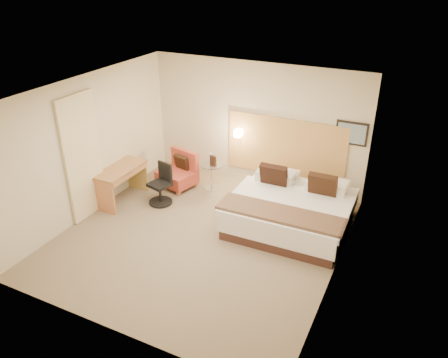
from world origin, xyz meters
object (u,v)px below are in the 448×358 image
at_px(side_table, 212,175).
at_px(desk, 122,175).
at_px(lounge_chair, 179,173).
at_px(bed, 291,209).
at_px(desk_chair, 161,187).

relative_size(side_table, desk, 0.53).
distance_m(lounge_chair, side_table, 0.75).
height_order(bed, desk_chair, bed).
bearing_deg(desk, lounge_chair, 56.81).
xyz_separation_m(lounge_chair, side_table, (0.72, 0.20, 0.01)).
distance_m(desk, desk_chair, 0.85).
distance_m(bed, desk_chair, 2.69).
relative_size(bed, lounge_chair, 2.51).
distance_m(lounge_chair, desk, 1.31).
xyz_separation_m(side_table, desk, (-1.42, -1.27, 0.26)).
xyz_separation_m(side_table, desk_chair, (-0.65, -1.00, 0.02)).
distance_m(side_table, desk, 1.93).
xyz_separation_m(bed, lounge_chair, (-2.74, 0.45, -0.03)).
bearing_deg(bed, lounge_chair, 170.61).
distance_m(bed, desk, 3.51).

